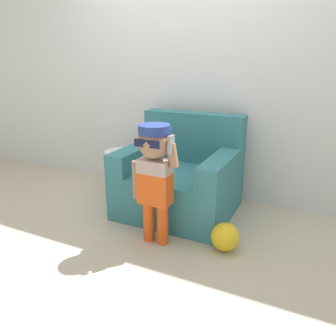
{
  "coord_description": "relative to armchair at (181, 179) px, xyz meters",
  "views": [
    {
      "loc": [
        1.34,
        -2.62,
        1.4
      ],
      "look_at": [
        0.21,
        -0.27,
        0.53
      ],
      "focal_mm": 35.0,
      "sensor_mm": 36.0,
      "label": 1
    }
  ],
  "objects": [
    {
      "name": "ground_plane",
      "position": [
        -0.18,
        -0.08,
        -0.32
      ],
      "size": [
        10.0,
        10.0,
        0.0
      ],
      "primitive_type": "plane",
      "color": "#BCB29E"
    },
    {
      "name": "wall_back",
      "position": [
        -0.18,
        0.51,
        0.98
      ],
      "size": [
        10.0,
        0.05,
        2.6
      ],
      "color": "silver",
      "rests_on": "ground_plane"
    },
    {
      "name": "armchair",
      "position": [
        0.0,
        0.0,
        0.0
      ],
      "size": [
        1.01,
        0.91,
        0.91
      ],
      "color": "teal",
      "rests_on": "ground_plane"
    },
    {
      "name": "person_child",
      "position": [
        0.06,
        -0.64,
        0.32
      ],
      "size": [
        0.39,
        0.29,
        0.95
      ],
      "color": "#E05119",
      "rests_on": "ground_plane"
    },
    {
      "name": "side_table",
      "position": [
        -0.76,
        0.13,
        -0.04
      ],
      "size": [
        0.34,
        0.34,
        0.47
      ],
      "color": "white",
      "rests_on": "ground_plane"
    },
    {
      "name": "toy_ball",
      "position": [
        0.6,
        -0.52,
        -0.21
      ],
      "size": [
        0.22,
        0.22,
        0.22
      ],
      "color": "yellow",
      "rests_on": "ground_plane"
    }
  ]
}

